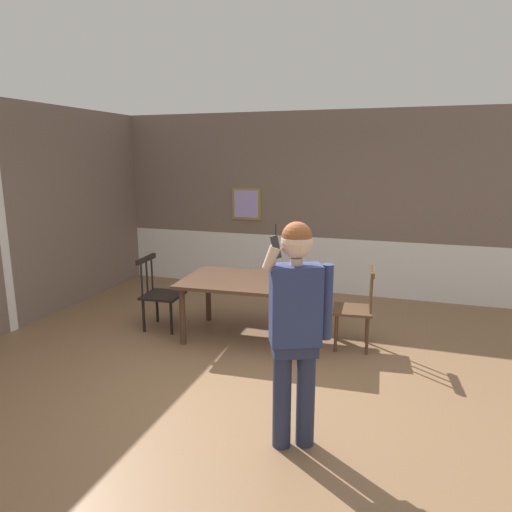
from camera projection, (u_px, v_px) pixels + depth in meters
ground_plane at (247, 384)px, 4.48m from camera, size 7.46×7.46×0.00m
room_back_partition at (317, 207)px, 7.34m from camera, size 6.70×0.17×2.86m
dining_table at (253, 286)px, 5.52m from camera, size 1.72×1.14×0.73m
chair_near_window at (356, 309)px, 5.26m from camera, size 0.48×0.48×0.94m
chair_by_doorway at (160, 293)px, 5.87m from camera, size 0.50×0.50×0.93m
person_figure at (296, 322)px, 3.34m from camera, size 0.48×0.33×1.73m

